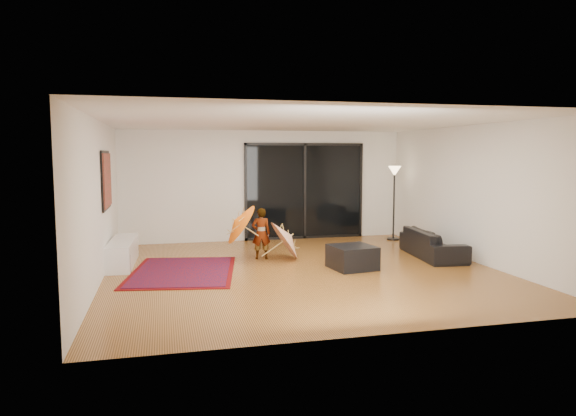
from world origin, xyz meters
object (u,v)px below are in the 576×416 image
object	(u,v)px
ottoman	(352,257)
child	(261,233)
media_console	(122,253)
sofa	(433,243)

from	to	relation	value
ottoman	child	xyz separation A→B (m)	(-1.48, 1.30, 0.31)
media_console	child	size ratio (longest dim) A/B	1.67
child	media_console	bearing A→B (deg)	5.23
ottoman	child	bearing A→B (deg)	138.55
sofa	ottoman	size ratio (longest dim) A/B	2.55
media_console	ottoman	size ratio (longest dim) A/B	2.31
media_console	sofa	size ratio (longest dim) A/B	0.90
ottoman	sofa	bearing A→B (deg)	17.81
ottoman	media_console	bearing A→B (deg)	162.06
media_console	ottoman	bearing A→B (deg)	-15.50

